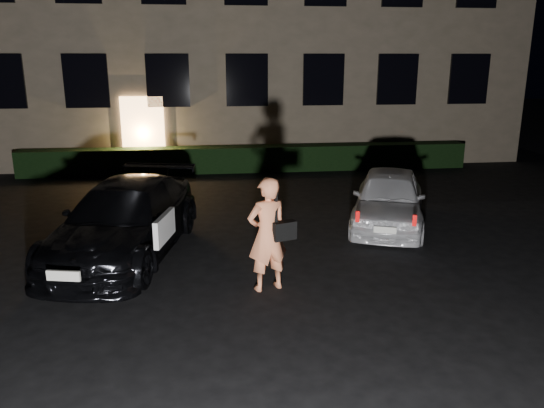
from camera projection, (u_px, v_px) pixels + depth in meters
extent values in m
plane|color=black|center=(303.00, 314.00, 8.00)|extent=(80.00, 80.00, 0.00)
cube|color=#FFB96F|center=(143.00, 134.00, 17.73)|extent=(1.40, 0.10, 2.50)
cube|color=black|center=(1.00, 82.00, 16.77)|extent=(1.40, 0.10, 1.70)
cube|color=black|center=(86.00, 81.00, 17.07)|extent=(1.40, 0.10, 1.70)
cube|color=black|center=(168.00, 81.00, 17.37)|extent=(1.40, 0.10, 1.70)
cube|color=black|center=(247.00, 80.00, 17.67)|extent=(1.40, 0.10, 1.70)
cube|color=black|center=(323.00, 80.00, 17.97)|extent=(1.40, 0.10, 1.70)
cube|color=black|center=(397.00, 80.00, 18.27)|extent=(1.40, 0.10, 1.70)
cube|color=black|center=(469.00, 79.00, 18.56)|extent=(1.40, 0.10, 1.70)
cube|color=black|center=(249.00, 159.00, 17.93)|extent=(15.00, 0.70, 0.85)
imported|color=black|center=(125.00, 220.00, 10.24)|extent=(2.98, 5.17, 1.41)
cube|color=white|center=(165.00, 228.00, 9.24)|extent=(0.31, 1.00, 0.47)
cube|color=silver|center=(63.00, 276.00, 7.85)|extent=(0.51, 0.16, 0.16)
imported|color=silver|center=(389.00, 198.00, 12.03)|extent=(2.80, 4.13, 1.30)
cube|color=red|center=(358.00, 217.00, 10.43)|extent=(0.09, 0.07, 0.22)
cube|color=red|center=(415.00, 221.00, 10.18)|extent=(0.09, 0.07, 0.22)
cube|color=silver|center=(385.00, 230.00, 10.32)|extent=(0.42, 0.19, 0.13)
imported|color=#F68B5B|center=(267.00, 234.00, 8.63)|extent=(0.81, 0.66, 1.91)
cube|color=black|center=(284.00, 230.00, 8.60)|extent=(0.43, 0.29, 0.30)
cube|color=black|center=(276.00, 205.00, 8.46)|extent=(0.06, 0.07, 0.59)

